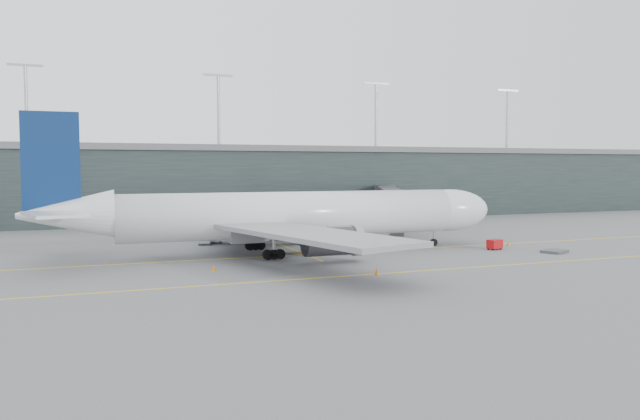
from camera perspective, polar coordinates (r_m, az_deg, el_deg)
name	(u,v)px	position (r m, az deg, el deg)	size (l,w,h in m)	color
ground	(258,252)	(80.46, -5.66, -3.87)	(320.00, 320.00, 0.00)	#57575C
taxiline_a	(267,256)	(76.64, -4.87, -4.25)	(160.00, 0.25, 0.02)	yellow
taxiline_b	(312,278)	(61.62, -0.74, -6.26)	(160.00, 0.25, 0.02)	yellow
taxiline_lead_main	(256,235)	(100.92, -5.91, -2.27)	(0.25, 60.00, 0.02)	yellow
terminal	(187,182)	(136.57, -12.10, 2.50)	(240.00, 36.00, 29.00)	black
main_aircraft	(289,216)	(78.73, -2.84, -0.53)	(60.61, 57.14, 17.04)	silver
jet_bridge	(376,197)	(113.20, 5.18, 1.16)	(21.83, 44.98, 7.24)	#2E2F34
gse_cart	(495,244)	(85.77, 15.68, -3.01)	(2.23, 1.74, 1.33)	#AB0C0F
baggage_dolly	(555,251)	(85.16, 20.65, -3.55)	(3.09, 2.47, 0.31)	#3C3D42
uld_a	(205,239)	(88.82, -10.48, -2.61)	(2.06, 1.77, 1.64)	#333337
uld_b	(214,237)	(90.18, -9.67, -2.45)	(2.46, 2.24, 1.81)	#333337
uld_c	(235,237)	(89.77, -7.76, -2.43)	(2.23, 1.86, 1.88)	#333337
cone_nose	(508,243)	(89.98, 16.83, -2.94)	(0.48, 0.48, 0.76)	orange
cone_wing_stbd	(377,271)	(64.09, 5.24, -5.56)	(0.46, 0.46, 0.74)	orange
cone_wing_port	(288,238)	(93.18, -2.90, -2.55)	(0.47, 0.47, 0.75)	orange
cone_tail	(214,268)	(66.62, -9.69, -5.23)	(0.47, 0.47, 0.75)	orange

